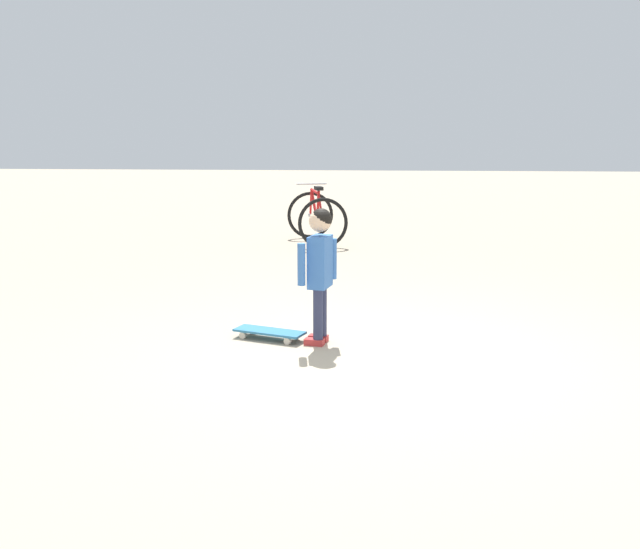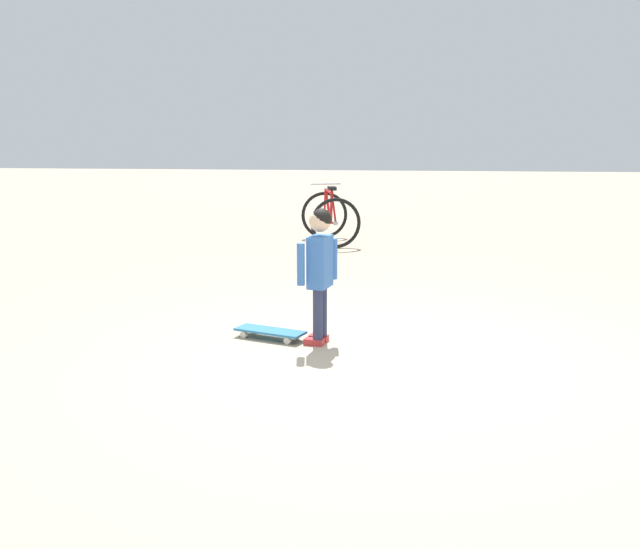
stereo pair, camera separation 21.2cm
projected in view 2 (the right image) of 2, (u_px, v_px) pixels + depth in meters
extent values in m
plane|color=tan|center=(383.00, 360.00, 5.46)|extent=(50.00, 50.00, 0.00)
cylinder|color=#2D3351|center=(318.00, 315.00, 5.79)|extent=(0.08, 0.08, 0.42)
cube|color=#B73333|center=(314.00, 342.00, 5.84)|extent=(0.16, 0.11, 0.05)
cylinder|color=#2D3351|center=(322.00, 312.00, 5.89)|extent=(0.08, 0.08, 0.42)
cube|color=#B73333|center=(319.00, 338.00, 5.94)|extent=(0.16, 0.11, 0.05)
cube|color=#386BB7|center=(320.00, 262.00, 5.76)|extent=(0.19, 0.26, 0.40)
cylinder|color=#386BB7|center=(301.00, 264.00, 5.65)|extent=(0.06, 0.06, 0.32)
cylinder|color=#386BB7|center=(334.00, 259.00, 5.89)|extent=(0.06, 0.06, 0.32)
sphere|color=beige|center=(320.00, 221.00, 5.70)|extent=(0.17, 0.17, 0.17)
sphere|color=black|center=(321.00, 219.00, 5.70)|extent=(0.16, 0.16, 0.16)
cube|color=teal|center=(270.00, 331.00, 6.01)|extent=(0.60, 0.37, 0.02)
cube|color=#B7B7BC|center=(249.00, 330.00, 6.10)|extent=(0.07, 0.11, 0.02)
cube|color=#B7B7BC|center=(292.00, 336.00, 5.92)|extent=(0.07, 0.11, 0.02)
cylinder|color=beige|center=(244.00, 335.00, 6.04)|extent=(0.06, 0.05, 0.06)
cylinder|color=beige|center=(254.00, 330.00, 6.17)|extent=(0.06, 0.05, 0.06)
cylinder|color=beige|center=(288.00, 341.00, 5.86)|extent=(0.06, 0.05, 0.06)
cylinder|color=beige|center=(297.00, 336.00, 5.99)|extent=(0.06, 0.05, 0.06)
torus|color=black|center=(324.00, 215.00, 11.47)|extent=(0.70, 0.23, 0.71)
torus|color=black|center=(336.00, 223.00, 10.48)|extent=(0.70, 0.23, 0.71)
cylinder|color=#B7B7BC|center=(324.00, 215.00, 11.47)|extent=(0.07, 0.07, 0.06)
cylinder|color=#B7B7BC|center=(336.00, 223.00, 10.48)|extent=(0.07, 0.07, 0.06)
cylinder|color=red|center=(328.00, 206.00, 11.10)|extent=(0.17, 0.51, 0.48)
cylinder|color=red|center=(329.00, 192.00, 11.01)|extent=(0.19, 0.58, 0.06)
cylinder|color=red|center=(331.00, 207.00, 10.81)|extent=(0.08, 0.14, 0.48)
cylinder|color=red|center=(333.00, 223.00, 10.69)|extent=(0.14, 0.43, 0.08)
cylinder|color=red|center=(334.00, 208.00, 10.60)|extent=(0.12, 0.35, 0.40)
cylinder|color=red|center=(325.00, 202.00, 11.38)|extent=(0.07, 0.13, 0.41)
cube|color=black|center=(332.00, 188.00, 10.71)|extent=(0.15, 0.24, 0.05)
cylinder|color=#B7B7BC|center=(326.00, 184.00, 11.28)|extent=(0.45, 0.14, 0.02)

